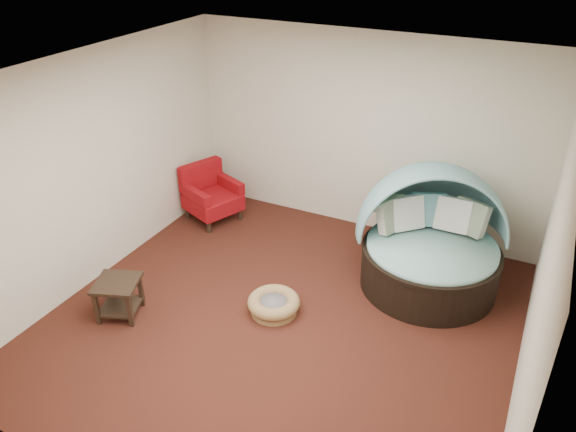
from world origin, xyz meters
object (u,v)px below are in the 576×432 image
at_px(pet_basket, 274,304).
at_px(side_table, 118,294).
at_px(red_armchair, 211,195).
at_px(canopy_daybed, 432,233).

xyz_separation_m(pet_basket, side_table, (-1.56, -0.82, 0.18)).
relative_size(pet_basket, red_armchair, 0.83).
distance_m(pet_basket, side_table, 1.77).
height_order(canopy_daybed, red_armchair, canopy_daybed).
distance_m(canopy_daybed, side_table, 3.75).
distance_m(red_armchair, side_table, 2.44).
xyz_separation_m(canopy_daybed, pet_basket, (-1.43, -1.40, -0.60)).
distance_m(canopy_daybed, pet_basket, 2.09).
bearing_deg(canopy_daybed, pet_basket, -158.01).
bearing_deg(side_table, canopy_daybed, 36.55).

